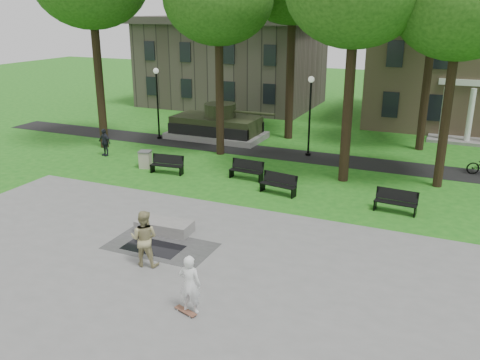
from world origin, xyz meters
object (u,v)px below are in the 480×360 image
(friend_watching, at_px, (144,238))
(trash_bin, at_px, (145,159))
(concrete_block, at_px, (165,226))
(skateboarder, at_px, (190,284))
(park_bench_0, at_px, (168,164))

(friend_watching, bearing_deg, trash_bin, -68.31)
(concrete_block, distance_m, trash_bin, 8.93)
(skateboarder, bearing_deg, trash_bin, -59.80)
(concrete_block, xyz_separation_m, skateboarder, (3.69, -4.52, 0.68))
(park_bench_0, height_order, trash_bin, park_bench_0)
(concrete_block, relative_size, skateboarder, 1.21)
(park_bench_0, distance_m, trash_bin, 1.69)
(skateboarder, distance_m, park_bench_0, 13.49)
(friend_watching, relative_size, park_bench_0, 1.08)
(concrete_block, bearing_deg, skateboarder, -50.83)
(park_bench_0, bearing_deg, friend_watching, -69.06)
(friend_watching, bearing_deg, skateboarder, 133.84)
(trash_bin, bearing_deg, park_bench_0, -12.13)
(skateboarder, distance_m, trash_bin, 14.76)
(skateboarder, height_order, friend_watching, friend_watching)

